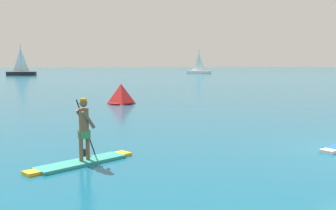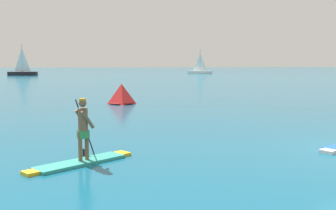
{
  "view_description": "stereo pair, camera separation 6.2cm",
  "coord_description": "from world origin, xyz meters",
  "views": [
    {
      "loc": [
        -8.12,
        -10.76,
        2.7
      ],
      "look_at": [
        -5.44,
        6.64,
        0.81
      ],
      "focal_mm": 42.09,
      "sensor_mm": 36.0,
      "label": 1
    },
    {
      "loc": [
        -8.06,
        -10.77,
        2.7
      ],
      "look_at": [
        -5.44,
        6.64,
        0.81
      ],
      "focal_mm": 42.09,
      "sensor_mm": 36.0,
      "label": 2
    }
  ],
  "objects": [
    {
      "name": "sailboat_right_horizon",
      "position": [
        14.6,
        85.7,
        0.68
      ],
      "size": [
        5.9,
        4.74,
        6.11
      ],
      "rotation": [
        0.0,
        0.0,
        2.54
      ],
      "color": "white",
      "rests_on": "ground"
    },
    {
      "name": "paddleboarder_near_left",
      "position": [
        -8.81,
        -0.15,
        0.41
      ],
      "size": [
        2.79,
        2.26,
        1.81
      ],
      "rotation": [
        0.0,
        0.0,
        0.65
      ],
      "color": "teal",
      "rests_on": "ground"
    },
    {
      "name": "sailboat_left_horizon",
      "position": [
        -26.1,
        76.52,
        0.8
      ],
      "size": [
        6.04,
        2.09,
        6.57
      ],
      "rotation": [
        0.0,
        0.0,
        3.04
      ],
      "color": "black",
      "rests_on": "ground"
    },
    {
      "name": "race_marker_buoy",
      "position": [
        -7.24,
        15.16,
        0.6
      ],
      "size": [
        1.63,
        1.63,
        1.33
      ],
      "color": "red",
      "rests_on": "ground"
    }
  ]
}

